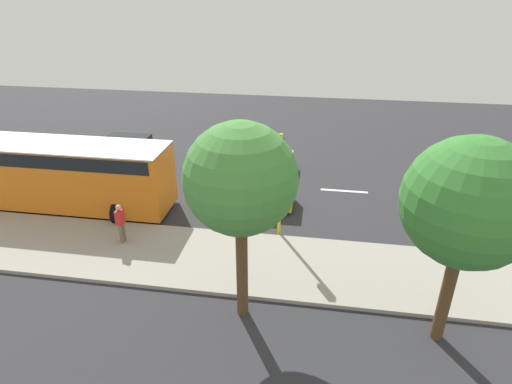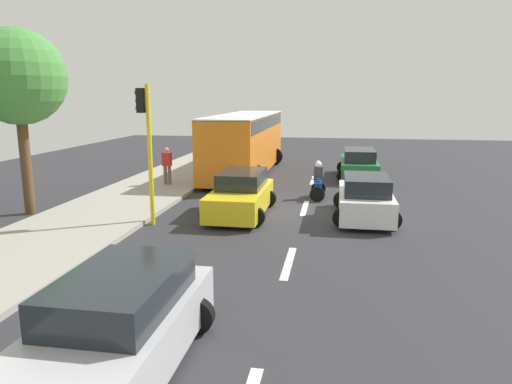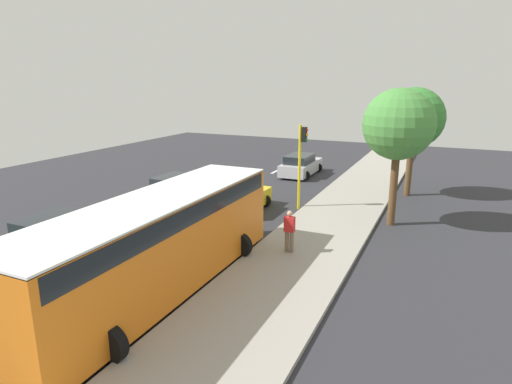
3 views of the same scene
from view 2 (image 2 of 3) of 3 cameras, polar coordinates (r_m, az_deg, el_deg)
name	(u,v)px [view 2 (image 2 of 3)]	position (r m, az deg, el deg)	size (l,w,h in m)	color
ground_plane	(305,210)	(17.91, 5.87, -2.11)	(40.00, 60.00, 0.10)	#2D2D33
sidewalk	(129,199)	(19.59, -15.00, -0.88)	(4.00, 60.00, 0.15)	#9E998E
lane_stripe_far_north	(318,163)	(29.68, 7.45, 3.43)	(0.20, 2.40, 0.01)	white
lane_stripe_north	(313,180)	(23.76, 6.85, 1.41)	(0.20, 2.40, 0.01)	white
lane_stripe_mid	(305,208)	(17.89, 5.87, -1.93)	(0.20, 2.40, 0.01)	white
lane_stripe_south	(289,263)	(12.16, 3.93, -8.48)	(0.20, 2.40, 0.01)	white
car_green	(359,165)	(24.59, 12.24, 3.24)	(2.18, 4.50, 1.52)	#1E7238
car_silver	(115,330)	(7.71, -16.61, -15.61)	(2.31, 4.59, 1.52)	#B7B7BC
car_yellow_cab	(241,195)	(16.74, -1.82, -0.35)	(2.17, 4.24, 1.52)	yellow
car_white	(365,198)	(16.58, 12.99, -0.76)	(2.16, 4.01, 1.52)	white
city_bus	(246,139)	(25.51, -1.26, 6.36)	(3.20, 11.00, 3.16)	orange
motorcycle	(318,183)	(19.49, 7.47, 1.06)	(0.60, 1.30, 1.53)	black
pedestrian_near_signal	(167,165)	(22.01, -10.64, 3.26)	(0.40, 0.24, 1.69)	#72604C
traffic_light_corner	(146,135)	(15.48, -13.04, 6.70)	(0.49, 0.24, 4.50)	yellow
street_tree_north	(17,78)	(18.35, -26.73, 12.14)	(3.24, 3.24, 6.39)	brown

